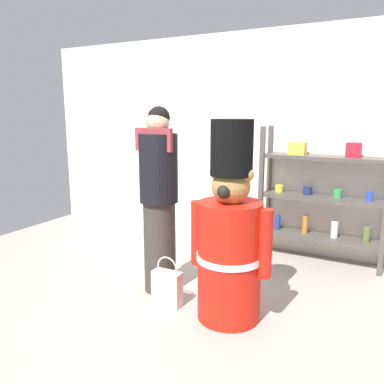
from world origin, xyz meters
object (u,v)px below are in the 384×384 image
Objects in this scene: teddy_bear_guard at (230,240)px; shopping_bag at (167,287)px; merchandise_shelf at (321,195)px; person_shopper at (159,199)px.

shopping_bag is at bearing -173.55° from teddy_bear_guard.
merchandise_shelf is 1.90m from person_shopper.
teddy_bear_guard is at bearing -12.26° from person_shopper.
person_shopper is at bearing -128.05° from merchandise_shelf.
teddy_bear_guard reaches higher than merchandise_shelf.
shopping_bag is (0.22, -0.23, -0.72)m from person_shopper.
merchandise_shelf is at bearing 76.70° from teddy_bear_guard.
teddy_bear_guard is 3.63× the size of shopping_bag.
merchandise_shelf is at bearing 51.95° from person_shopper.
merchandise_shelf reaches higher than shopping_bag.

